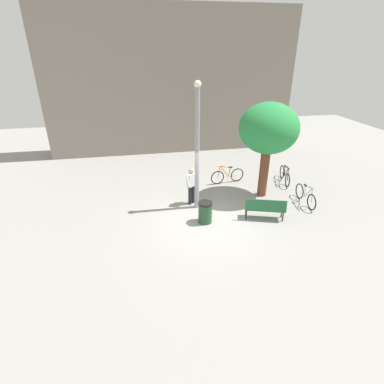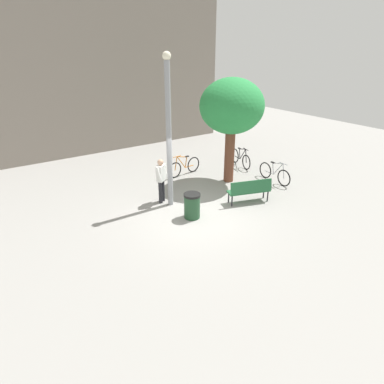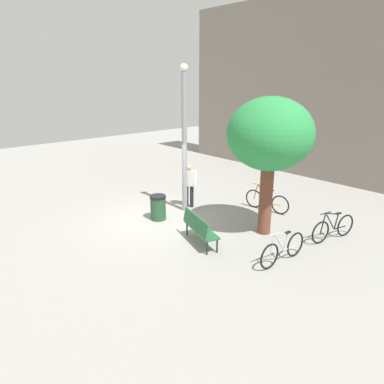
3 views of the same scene
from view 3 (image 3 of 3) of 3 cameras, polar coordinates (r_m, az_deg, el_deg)
The scene contains 10 objects.
ground_plane at distance 12.55m, azimuth -5.13°, elevation -4.51°, with size 36.00×36.00×0.00m, color gray.
building_facade at distance 19.23m, azimuth 19.90°, elevation 15.44°, with size 15.42×2.00×8.59m, color gray.
lamppost at distance 12.72m, azimuth -1.23°, elevation 8.84°, with size 0.28×0.28×5.22m.
person_by_lamppost at distance 13.47m, azimuth -0.46°, elevation 1.49°, with size 0.61×0.53×1.67m.
park_bench at distance 10.57m, azimuth 1.10°, elevation -5.63°, with size 1.67×0.94×0.92m.
plaza_tree at distance 10.89m, azimuth 12.39°, elevation 8.81°, with size 2.57×2.57×4.27m.
bicycle_orange at distance 13.54m, azimuth 11.86°, elevation -1.40°, with size 1.80×0.30×0.97m.
bicycle_black at distance 11.73m, azimuth 21.68°, elevation -5.38°, with size 0.44×1.78×0.97m.
bicycle_silver at distance 9.93m, azimuth 14.33°, elevation -8.90°, with size 0.14×1.81×0.97m.
trash_bin at distance 12.48m, azimuth -5.46°, elevation -2.47°, with size 0.56×0.56×0.88m.
Camera 3 is at (9.38, -6.84, 4.75)m, focal length 33.25 mm.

